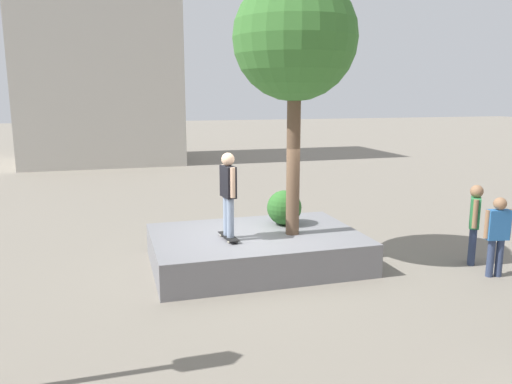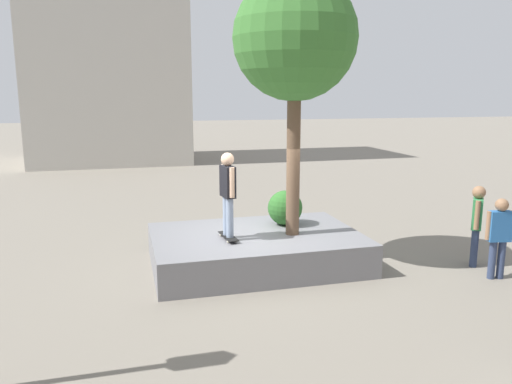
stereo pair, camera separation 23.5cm
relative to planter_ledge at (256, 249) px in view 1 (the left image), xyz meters
name	(u,v)px [view 1 (the left image)]	position (x,y,z in m)	size (l,w,h in m)	color
ground_plane	(255,267)	(0.08, 0.18, -0.34)	(120.00, 120.00, 0.00)	gray
planter_ledge	(256,249)	(0.00, 0.00, 0.00)	(4.36, 2.98, 0.69)	gray
plaza_tree	(295,40)	(-0.73, 0.23, 4.30)	(2.48, 2.48, 5.24)	brown
boxwood_shrub	(284,208)	(-0.83, -0.55, 0.73)	(0.78, 0.78, 0.78)	#2D6628
skateboard	(229,237)	(0.66, 0.26, 0.40)	(0.29, 0.82, 0.07)	black
skateboarder	(228,189)	(0.66, 0.26, 1.40)	(0.26, 0.57, 1.70)	#8C9EB7
bystander_watching	(474,219)	(-4.47, 1.26, 0.65)	(0.44, 0.48, 1.73)	navy
pedestrian_crossing	(497,231)	(-4.38, 2.03, 0.59)	(0.54, 0.26, 1.62)	navy
plaza_lowrise_south	(97,8)	(3.18, -18.63, 7.65)	(8.00, 6.42, 15.99)	beige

